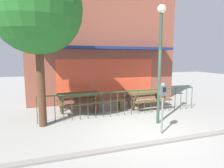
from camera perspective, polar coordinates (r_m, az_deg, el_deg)
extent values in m
plane|color=gray|center=(5.95, 11.00, -14.46)|extent=(40.00, 40.00, 0.00)
cube|color=#53221F|center=(9.95, -1.79, -5.13)|extent=(7.65, 0.54, 0.01)
cube|color=brown|center=(9.71, -1.86, 11.64)|extent=(7.65, 0.50, 5.75)
cube|color=#E54C2D|center=(9.49, -1.38, 2.49)|extent=(4.97, 0.02, 1.70)
cube|color=navy|center=(9.08, -0.67, 10.83)|extent=(6.50, 0.81, 0.12)
cube|color=#254C27|center=(7.36, 3.90, -2.27)|extent=(6.42, 0.04, 0.04)
cylinder|color=#214721|center=(6.96, -21.71, -7.44)|extent=(0.02, 0.02, 0.95)
cylinder|color=#1A4325|center=(6.94, -19.28, -7.35)|extent=(0.02, 0.02, 0.95)
cylinder|color=#244126|center=(6.94, -16.86, -7.25)|extent=(0.02, 0.02, 0.95)
cylinder|color=#1E4628|center=(6.95, -14.43, -7.13)|extent=(0.02, 0.02, 0.95)
cylinder|color=#214F27|center=(6.97, -12.02, -7.01)|extent=(0.02, 0.02, 0.95)
cylinder|color=#1A4B1F|center=(7.01, -9.63, -6.87)|extent=(0.02, 0.02, 0.95)
cylinder|color=#253F25|center=(7.05, -7.27, -6.72)|extent=(0.02, 0.02, 0.95)
cylinder|color=#1D4830|center=(7.11, -4.95, -6.56)|extent=(0.02, 0.02, 0.95)
cylinder|color=#21462B|center=(7.18, -2.67, -6.39)|extent=(0.02, 0.02, 0.95)
cylinder|color=#274923|center=(7.26, -0.43, -6.22)|extent=(0.02, 0.02, 0.95)
cylinder|color=#2D4423|center=(7.35, 1.75, -6.05)|extent=(0.02, 0.02, 0.95)
cylinder|color=#2B4320|center=(7.46, 3.87, -5.87)|extent=(0.02, 0.02, 0.95)
cylinder|color=#263D21|center=(7.57, 5.93, -5.68)|extent=(0.02, 0.02, 0.95)
cylinder|color=#1E4B2A|center=(7.69, 7.92, -5.50)|extent=(0.02, 0.02, 0.95)
cylinder|color=#254D28|center=(7.82, 9.85, -5.31)|extent=(0.02, 0.02, 0.95)
cylinder|color=#274C1F|center=(7.96, 11.72, -5.13)|extent=(0.02, 0.02, 0.95)
cylinder|color=#1D4431|center=(8.10, 13.51, -4.95)|extent=(0.02, 0.02, 0.95)
cylinder|color=#1F502B|center=(8.26, 15.25, -4.76)|extent=(0.02, 0.02, 0.95)
cylinder|color=#224228|center=(8.42, 16.91, -4.59)|extent=(0.02, 0.02, 0.95)
cylinder|color=#28472B|center=(8.59, 18.51, -4.41)|extent=(0.02, 0.02, 0.95)
cylinder|color=#194C24|center=(8.76, 20.05, -4.24)|extent=(0.02, 0.02, 0.95)
cylinder|color=#264C31|center=(8.95, 21.52, -4.07)|extent=(0.02, 0.02, 0.95)
cylinder|color=#273E28|center=(9.13, 22.94, -3.91)|extent=(0.02, 0.02, 0.95)
cube|color=brown|center=(8.04, -9.92, -3.02)|extent=(1.87, 0.94, 0.07)
cube|color=brown|center=(7.58, -8.85, -5.98)|extent=(1.82, 0.44, 0.05)
cube|color=brown|center=(8.62, -10.77, -4.33)|extent=(1.82, 0.44, 0.05)
cube|color=#4C3919|center=(7.71, -14.70, -6.46)|extent=(0.10, 0.35, 0.78)
cube|color=#513A20|center=(8.25, -15.34, -5.54)|extent=(0.10, 0.35, 0.78)
cube|color=brown|center=(8.06, -4.25, -5.58)|extent=(0.10, 0.35, 0.78)
cube|color=brown|center=(8.58, -5.52, -4.76)|extent=(0.10, 0.35, 0.78)
cube|color=brown|center=(8.63, 10.35, -2.27)|extent=(1.84, 0.86, 0.07)
cube|color=brown|center=(8.24, 12.31, -4.95)|extent=(1.81, 0.36, 0.05)
cube|color=brown|center=(9.15, 8.50, -3.56)|extent=(1.81, 0.36, 0.05)
cube|color=brown|center=(8.11, 6.86, -5.54)|extent=(0.09, 0.35, 0.78)
cube|color=brown|center=(8.59, 5.10, -4.74)|extent=(0.09, 0.35, 0.78)
cube|color=brown|center=(8.88, 15.32, -4.57)|extent=(0.09, 0.35, 0.78)
cube|color=brown|center=(9.33, 13.27, -3.90)|extent=(0.09, 0.35, 0.78)
cube|color=brown|center=(7.97, -1.22, -5.13)|extent=(1.43, 0.47, 0.06)
cube|color=#502F1D|center=(7.83, -5.02, -7.10)|extent=(0.08, 0.29, 0.45)
cube|color=#4E3F24|center=(8.25, 2.39, -6.29)|extent=(0.08, 0.29, 0.45)
cylinder|color=slate|center=(5.85, 14.88, -8.95)|extent=(0.06, 0.06, 1.16)
cube|color=#49504D|center=(5.68, 15.14, -1.91)|extent=(0.18, 0.14, 0.29)
sphere|color=#4A555B|center=(5.66, 15.19, -0.46)|extent=(0.17, 0.17, 0.17)
cube|color=black|center=(5.61, 15.56, -1.68)|extent=(0.11, 0.01, 0.13)
cylinder|color=#4E3020|center=(6.51, -20.64, 0.64)|extent=(0.25, 0.25, 2.97)
sphere|color=#246625|center=(6.63, -21.66, 20.33)|extent=(2.79, 2.79, 2.79)
cylinder|color=#2D4635|center=(6.50, 14.14, 4.04)|extent=(0.10, 0.10, 3.67)
sphere|color=beige|center=(6.67, 14.75, 21.06)|extent=(0.28, 0.28, 0.28)
cube|color=gray|center=(5.44, 14.53, -16.82)|extent=(10.70, 0.20, 0.11)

